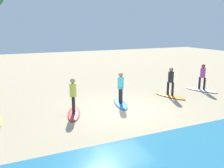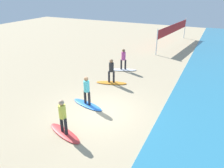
# 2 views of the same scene
# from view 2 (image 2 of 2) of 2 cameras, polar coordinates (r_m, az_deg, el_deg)

# --- Properties ---
(ground_plane) EXTENTS (60.00, 60.00, 0.00)m
(ground_plane) POSITION_cam_2_polar(r_m,az_deg,el_deg) (11.72, -3.42, -7.22)
(ground_plane) COLOR tan
(surfboard_white) EXTENTS (1.33, 2.15, 0.09)m
(surfboard_white) POSITION_cam_2_polar(r_m,az_deg,el_deg) (17.37, 2.94, 3.73)
(surfboard_white) COLOR white
(surfboard_white) RESTS_ON ground
(surfer_white) EXTENTS (0.32, 0.43, 1.64)m
(surfer_white) POSITION_cam_2_polar(r_m,az_deg,el_deg) (17.05, 3.01, 6.86)
(surfer_white) COLOR #232328
(surfer_white) RESTS_ON surfboard_white
(surfboard_orange) EXTENTS (1.18, 2.17, 0.09)m
(surfboard_orange) POSITION_cam_2_polar(r_m,az_deg,el_deg) (14.98, -0.17, 0.33)
(surfboard_orange) COLOR orange
(surfboard_orange) RESTS_ON ground
(surfer_orange) EXTENTS (0.32, 0.44, 1.64)m
(surfer_orange) POSITION_cam_2_polar(r_m,az_deg,el_deg) (14.61, -0.17, 3.89)
(surfer_orange) COLOR #232328
(surfer_orange) RESTS_ON surfboard_orange
(surfboard_blue) EXTENTS (1.04, 2.17, 0.09)m
(surfboard_blue) POSITION_cam_2_polar(r_m,az_deg,el_deg) (12.34, -6.42, -5.37)
(surfboard_blue) COLOR blue
(surfboard_blue) RESTS_ON ground
(surfer_blue) EXTENTS (0.32, 0.45, 1.64)m
(surfer_blue) POSITION_cam_2_polar(r_m,az_deg,el_deg) (11.88, -6.64, -1.21)
(surfer_blue) COLOR #232328
(surfer_blue) RESTS_ON surfboard_blue
(surfboard_red) EXTENTS (1.19, 2.17, 0.09)m
(surfboard_red) POSITION_cam_2_polar(r_m,az_deg,el_deg) (10.31, -12.27, -12.41)
(surfboard_red) COLOR red
(surfboard_red) RESTS_ON ground
(surfer_red) EXTENTS (0.32, 0.44, 1.64)m
(surfer_red) POSITION_cam_2_polar(r_m,az_deg,el_deg) (9.76, -12.78, -7.72)
(surfer_red) COLOR #232328
(surfer_red) RESTS_ON surfboard_red
(volleyball_net) EXTENTS (9.02, 1.28, 2.50)m
(volleyball_net) POSITION_cam_2_polar(r_m,az_deg,el_deg) (25.60, 15.74, 13.59)
(volleyball_net) COLOR silver
(volleyball_net) RESTS_ON ground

